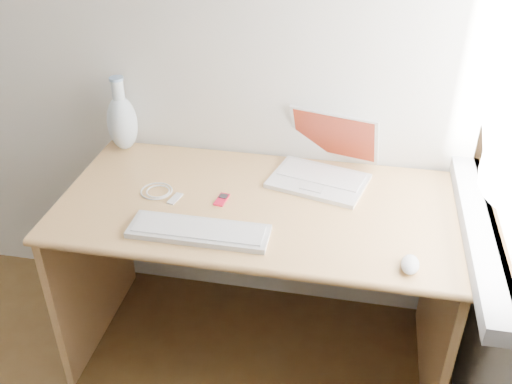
% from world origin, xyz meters
% --- Properties ---
extents(back_wall, '(3.50, 0.04, 2.60)m').
position_xyz_m(back_wall, '(0.00, 1.75, 1.30)').
color(back_wall, silver).
rests_on(back_wall, floor).
extents(desk, '(1.43, 0.71, 0.76)m').
position_xyz_m(desk, '(0.94, 1.47, 0.54)').
color(desk, tan).
rests_on(desk, floor).
extents(laptop, '(0.40, 0.37, 0.24)m').
position_xyz_m(laptop, '(1.14, 1.60, 0.81)').
color(laptop, white).
rests_on(laptop, desk).
extents(external_keyboard, '(0.47, 0.14, 0.02)m').
position_xyz_m(external_keyboard, '(0.78, 1.15, 0.77)').
color(external_keyboard, silver).
rests_on(external_keyboard, desk).
extents(mouse, '(0.07, 0.10, 0.03)m').
position_xyz_m(mouse, '(1.47, 1.11, 0.77)').
color(mouse, white).
rests_on(mouse, desk).
extents(ipod, '(0.05, 0.09, 0.01)m').
position_xyz_m(ipod, '(0.81, 1.37, 0.76)').
color(ipod, red).
rests_on(ipod, desk).
extents(cable_coil, '(0.14, 0.14, 0.01)m').
position_xyz_m(cable_coil, '(0.56, 1.38, 0.76)').
color(cable_coil, silver).
rests_on(cable_coil, desk).
extents(remote, '(0.04, 0.08, 0.01)m').
position_xyz_m(remote, '(0.64, 1.34, 0.76)').
color(remote, silver).
rests_on(remote, desk).
extents(vase, '(0.12, 0.12, 0.32)m').
position_xyz_m(vase, '(0.31, 1.68, 0.88)').
color(vase, white).
rests_on(vase, desk).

